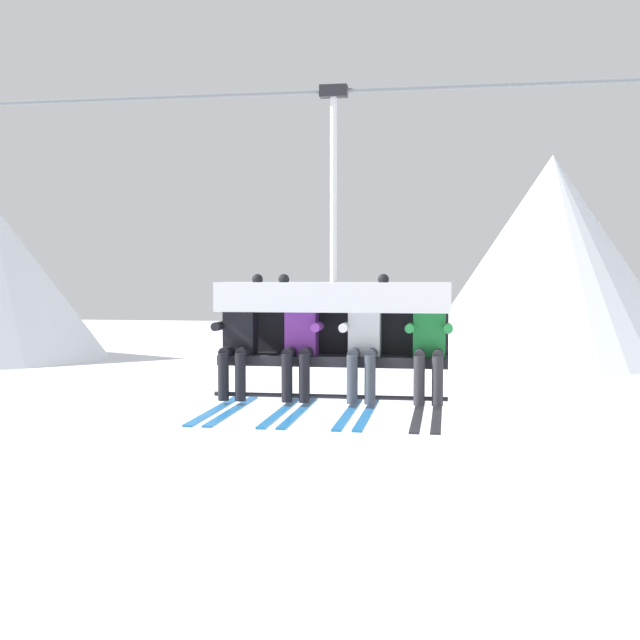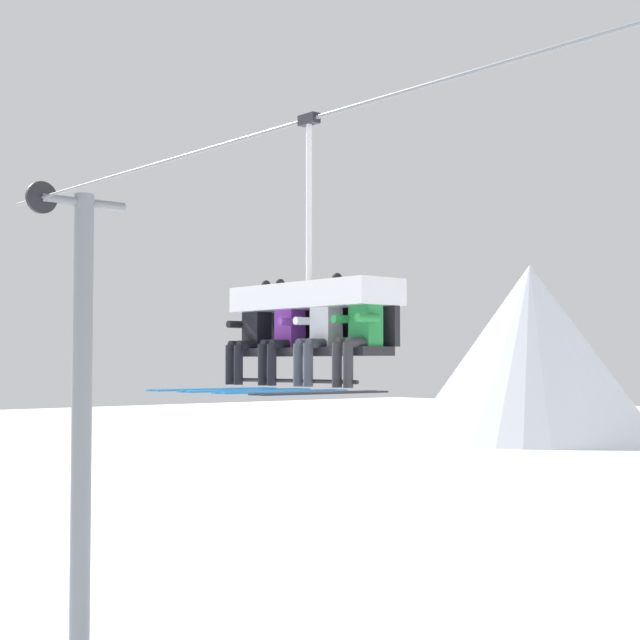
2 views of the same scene
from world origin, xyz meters
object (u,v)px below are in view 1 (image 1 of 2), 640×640
skier_white (364,339)px  skier_black (238,337)px  skier_purple (299,338)px  chairlift_chair (334,309)px  skier_green (429,342)px

skier_white → skier_black: bearing=180.0°
skier_purple → skier_white: 0.66m
chairlift_chair → skier_green: size_ratio=1.85×
skier_white → skier_green: (0.65, -0.01, -0.02)m
skier_black → skier_purple: size_ratio=1.00×
chairlift_chair → skier_white: chairlift_chair is taller
skier_purple → skier_black: bearing=180.0°
chairlift_chair → skier_purple: 0.49m
skier_purple → skier_green: skier_purple is taller
skier_purple → skier_white: bearing=0.0°
chairlift_chair → skier_purple: bearing=-147.0°
skier_green → chairlift_chair: bearing=167.3°
skier_black → skier_white: same height
skier_white → skier_green: size_ratio=1.00×
chairlift_chair → skier_black: size_ratio=1.85×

